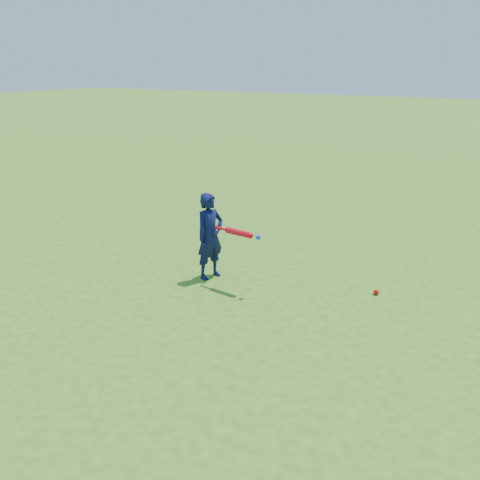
# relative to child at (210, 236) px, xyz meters

# --- Properties ---
(ground) EXTENTS (80.00, 80.00, 0.00)m
(ground) POSITION_rel_child_xyz_m (-0.44, 0.20, -0.57)
(ground) COLOR #3A6C19
(ground) RESTS_ON ground
(child) EXTENTS (0.39, 0.48, 1.15)m
(child) POSITION_rel_child_xyz_m (0.00, 0.00, 0.00)
(child) COLOR #0D133F
(child) RESTS_ON ground
(ground_ball_red) EXTENTS (0.07, 0.07, 0.07)m
(ground_ball_red) POSITION_rel_child_xyz_m (2.09, 0.51, -0.54)
(ground_ball_red) COLOR red
(ground_ball_red) RESTS_ON ground
(bat_swing) EXTENTS (0.69, 0.16, 0.08)m
(bat_swing) POSITION_rel_child_xyz_m (0.52, -0.13, 0.16)
(bat_swing) COLOR red
(bat_swing) RESTS_ON ground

